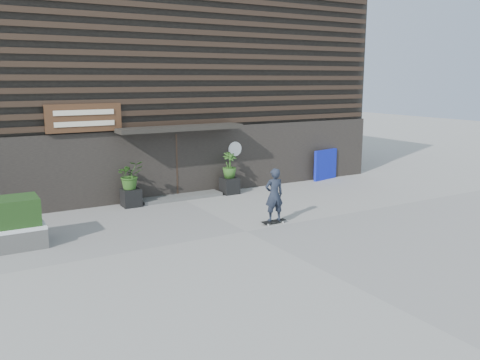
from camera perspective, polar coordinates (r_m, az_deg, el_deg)
ground at (r=14.16m, az=0.70°, el=-5.89°), size 80.00×80.00×0.00m
entrance_step at (r=18.11m, az=-6.78°, el=-1.91°), size 3.00×0.80×0.12m
planter_pot_left at (r=17.23m, az=-12.34°, el=-1.97°), size 0.60×0.60×0.60m
bamboo_left at (r=17.07m, az=-12.45°, el=0.57°), size 0.86×0.75×0.96m
planter_pot_right at (r=18.69m, az=-1.21°, el=-0.66°), size 0.60×0.60×0.60m
bamboo_right at (r=18.55m, az=-1.22°, el=1.70°), size 0.54×0.54×0.96m
blue_tarp at (r=21.58m, az=9.73°, el=1.74°), size 1.36×0.41×1.28m
building at (r=22.65m, az=-12.53°, el=10.60°), size 18.00×11.00×8.00m
skateboarder at (r=14.70m, az=3.92°, el=-1.73°), size 0.78×0.45×1.68m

